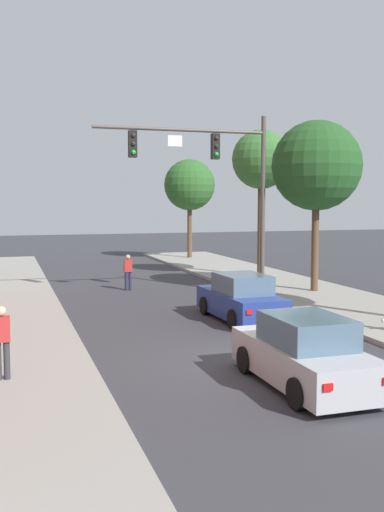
{
  "coord_description": "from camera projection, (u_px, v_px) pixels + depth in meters",
  "views": [
    {
      "loc": [
        -5.99,
        -13.48,
        4.07
      ],
      "look_at": [
        0.78,
        7.74,
        2.0
      ],
      "focal_mm": 41.4,
      "sensor_mm": 36.0,
      "label": 1
    }
  ],
  "objects": [
    {
      "name": "ground_plane",
      "position": [
        255.0,
        362.0,
        14.97
      ],
      "size": [
        120.0,
        120.0,
        0.0
      ],
      "primitive_type": "plane",
      "color": "#38383D"
    },
    {
      "name": "traffic_signal_mast",
      "position": [
        217.0,
        170.0,
        24.46
      ],
      "size": [
        7.35,
        0.38,
        7.5
      ],
      "color": "#514C47",
      "rests_on": "sidewalk_right"
    },
    {
      "name": "car_lead_blue",
      "position": [
        241.0,
        299.0,
        20.21
      ],
      "size": [
        1.92,
        4.28,
        1.6
      ],
      "color": "navy",
      "rests_on": "ground"
    },
    {
      "name": "car_following_silver",
      "position": [
        304.0,
        354.0,
        12.93
      ],
      "size": [
        1.84,
        4.24,
        1.6
      ],
      "color": "#B7B7BC",
      "rests_on": "ground"
    },
    {
      "name": "pedestrian_sidewalk_left_walker",
      "position": [
        2.0,
        339.0,
        12.92
      ],
      "size": [
        0.36,
        0.22,
        1.64
      ],
      "color": "#333338",
      "rests_on": "sidewalk_left"
    },
    {
      "name": "pedestrian_crossing_road",
      "position": [
        128.0,
        270.0,
        26.99
      ],
      "size": [
        0.36,
        0.22,
        1.64
      ],
      "color": "#232847",
      "rests_on": "ground"
    },
    {
      "name": "street_tree_second",
      "position": [
        317.0,
        166.0,
        25.48
      ],
      "size": [
        3.89,
        3.89,
        7.4
      ],
      "color": "brown",
      "rests_on": "sidewalk_right"
    },
    {
      "name": "street_tree_third",
      "position": [
        261.0,
        161.0,
        30.55
      ],
      "size": [
        3.06,
        3.06,
        7.62
      ],
      "color": "brown",
      "rests_on": "sidewalk_right"
    },
    {
      "name": "street_tree_farthest",
      "position": [
        190.0,
        185.0,
        40.91
      ],
      "size": [
        3.54,
        3.54,
        6.83
      ],
      "color": "brown",
      "rests_on": "sidewalk_right"
    }
  ]
}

